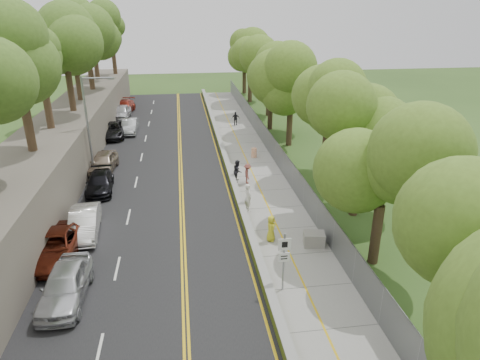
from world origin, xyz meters
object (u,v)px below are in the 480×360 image
at_px(car_2, 56,246).
at_px(person_far, 236,119).
at_px(streetlight, 90,120).
at_px(car_1, 84,223).
at_px(car_0, 65,285).
at_px(painter_0, 271,228).
at_px(signpost, 284,256).
at_px(construction_barrel, 254,153).
at_px(concrete_block, 314,239).

xyz_separation_m(car_2, person_far, (13.40, 26.33, 0.07)).
distance_m(streetlight, person_far, 19.59).
bearing_deg(car_1, car_0, -91.32).
bearing_deg(painter_0, car_2, 111.59).
distance_m(signpost, person_far, 31.00).
xyz_separation_m(construction_barrel, car_1, (-12.54, -12.52, 0.32)).
bearing_deg(person_far, car_2, 68.42).
relative_size(signpost, concrete_block, 2.63).
bearing_deg(painter_0, signpost, -163.88).
xyz_separation_m(streetlight, construction_barrel, (13.46, 2.56, -4.17)).
relative_size(signpost, car_1, 0.68).
bearing_deg(streetlight, painter_0, -45.89).
height_order(concrete_block, car_1, car_1).
relative_size(concrete_block, car_1, 0.26).
height_order(construction_barrel, concrete_block, construction_barrel).
distance_m(car_1, person_far, 26.87).
height_order(car_2, person_far, person_far).
relative_size(construction_barrel, painter_0, 0.53).
bearing_deg(construction_barrel, car_1, -135.06).
bearing_deg(painter_0, person_far, 18.01).
distance_m(streetlight, car_0, 16.79).
bearing_deg(person_far, car_0, 73.73).
relative_size(construction_barrel, concrete_block, 0.72).
bearing_deg(car_0, construction_barrel, 58.02).
distance_m(car_1, car_2, 2.68).
height_order(streetlight, car_1, streetlight).
bearing_deg(car_1, signpost, -38.07).
bearing_deg(car_0, streetlight, 95.33).
bearing_deg(car_1, streetlight, 90.87).
height_order(painter_0, person_far, painter_0).
bearing_deg(person_far, streetlight, 51.75).
relative_size(streetlight, car_1, 1.75).
distance_m(streetlight, construction_barrel, 14.32).
height_order(car_0, car_1, car_0).
relative_size(signpost, car_0, 0.65).
xyz_separation_m(car_0, car_1, (-0.34, 6.35, -0.06)).
bearing_deg(concrete_block, car_0, -166.41).
xyz_separation_m(signpost, car_0, (-10.25, 0.70, -1.11)).
bearing_deg(streetlight, signpost, -55.92).
relative_size(streetlight, car_2, 1.53).
relative_size(signpost, painter_0, 1.95).
xyz_separation_m(construction_barrel, car_0, (-12.20, -18.87, 0.38)).
bearing_deg(car_2, painter_0, 1.89).
distance_m(concrete_block, person_far, 27.10).
distance_m(car_0, car_1, 6.36).
relative_size(streetlight, concrete_block, 6.77).
bearing_deg(concrete_block, painter_0, 159.57).
xyz_separation_m(concrete_block, car_0, (-13.01, -3.15, 0.41)).
relative_size(construction_barrel, car_2, 0.16).
bearing_deg(signpost, concrete_block, 54.38).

